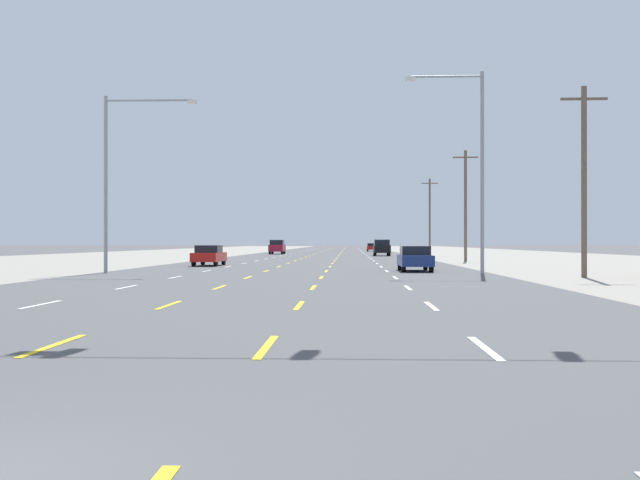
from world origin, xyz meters
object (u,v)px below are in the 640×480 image
Objects in this scene: suv_far_left_midfar at (277,247)px; sedan_far_right_far at (372,247)px; suv_far_right_mid at (382,247)px; sedan_far_right_nearest at (415,258)px; streetlight_right_row_0 at (475,158)px; streetlight_left_row_0 at (116,168)px; sedan_far_left_near at (209,255)px.

suv_far_left_midfar is 1.09× the size of sedan_far_right_far.
suv_far_right_mid is at bearing -40.12° from suv_far_left_midfar.
sedan_far_right_nearest is 7.02m from streetlight_right_row_0.
sedan_far_right_far is at bearing 89.84° from sedan_far_right_nearest.
streetlight_right_row_0 is (16.78, -61.55, 5.15)m from suv_far_left_midfar.
streetlight_left_row_0 is 19.33m from streetlight_right_row_0.
sedan_far_left_near is 49.18m from suv_far_left_midfar.
streetlight_right_row_0 reaches higher than sedan_far_right_nearest.
suv_far_right_mid and suv_far_left_midfar have the same top height.
sedan_far_right_nearest and sedan_far_left_near have the same top height.
suv_far_right_mid reaches higher than sedan_far_right_nearest.
sedan_far_right_nearest is 1.00× the size of sedan_far_right_far.
suv_far_left_midfar is 0.51× the size of streetlight_left_row_0.
suv_far_left_midfar is (-0.09, 49.18, 0.27)m from sedan_far_left_near.
suv_far_right_mid is (0.14, 46.31, 0.27)m from sedan_far_right_nearest.
streetlight_left_row_0 is at bearing -168.33° from sedan_far_right_nearest.
sedan_far_left_near is at bearing -89.90° from suv_far_left_midfar.
streetlight_right_row_0 is at bearing -88.37° from sedan_far_right_far.
streetlight_left_row_0 is 0.89× the size of streetlight_right_row_0.
sedan_far_right_far is 92.53m from streetlight_right_row_0.
sedan_far_left_near is 21.48m from streetlight_right_row_0.
suv_far_left_midfar is (-14.05, 11.84, 0.00)m from suv_far_right_mid.
suv_far_right_mid is at bearing -90.14° from sedan_far_right_far.
suv_far_right_mid is 1.00× the size of suv_far_left_midfar.
sedan_far_right_far is 0.47× the size of streetlight_left_row_0.
streetlight_left_row_0 is at bearing -102.01° from sedan_far_left_near.
sedan_far_left_near is 39.87m from suv_far_right_mid.
suv_far_right_mid is 50.05m from streetlight_right_row_0.
sedan_far_right_far is at bearing 79.75° from streetlight_left_row_0.
streetlight_right_row_0 is at bearing -49.77° from sedan_far_right_nearest.
suv_far_right_mid is 18.37m from suv_far_left_midfar.
sedan_far_right_far is at bearing 65.31° from suv_far_left_midfar.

